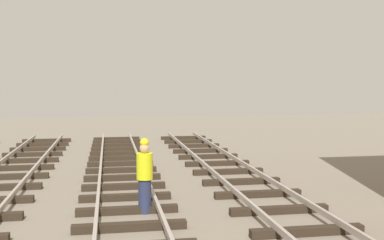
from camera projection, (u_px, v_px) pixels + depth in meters
track_worker_foreground at (145, 176)px, 11.74m from camera, size 0.40×0.40×1.87m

